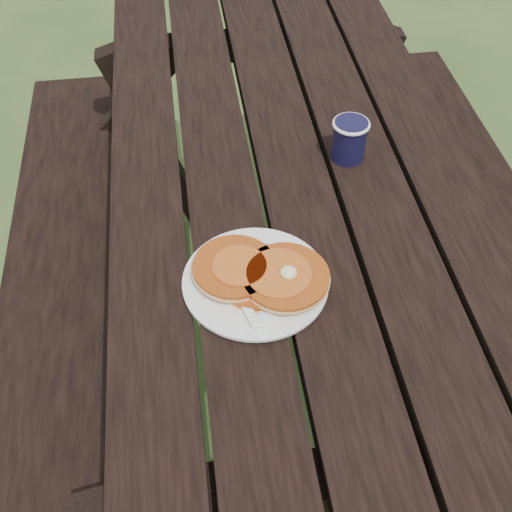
{
  "coord_description": "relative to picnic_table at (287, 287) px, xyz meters",
  "views": [
    {
      "loc": [
        -0.22,
        -1.0,
        1.61
      ],
      "look_at": [
        -0.12,
        -0.28,
        0.8
      ],
      "focal_mm": 45.0,
      "sensor_mm": 36.0,
      "label": 1
    }
  ],
  "objects": [
    {
      "name": "plate",
      "position": [
        -0.12,
        -0.3,
        0.39
      ],
      "size": [
        0.26,
        0.26,
        0.01
      ],
      "primitive_type": "cylinder",
      "rotation": [
        0.0,
        0.0,
        0.05
      ],
      "color": "white",
      "rests_on": "picnic_table"
    },
    {
      "name": "knife",
      "position": [
        -0.09,
        -0.34,
        0.39
      ],
      "size": [
        0.11,
        0.16,
        0.0
      ],
      "primitive_type": "cube",
      "rotation": [
        0.0,
        0.0,
        -0.57
      ],
      "color": "white",
      "rests_on": "plate"
    },
    {
      "name": "pancake_stack",
      "position": [
        -0.11,
        -0.29,
        0.41
      ],
      "size": [
        0.23,
        0.18,
        0.04
      ],
      "rotation": [
        0.0,
        0.0,
        -0.11
      ],
      "color": "#B24C14",
      "rests_on": "plate"
    },
    {
      "name": "picnic_table",
      "position": [
        0.0,
        0.0,
        0.0
      ],
      "size": [
        1.36,
        1.8,
        0.75
      ],
      "color": "black",
      "rests_on": "ground"
    },
    {
      "name": "fork",
      "position": [
        -0.15,
        -0.35,
        0.4
      ],
      "size": [
        0.07,
        0.16,
        0.01
      ],
      "primitive_type": null,
      "rotation": [
        0.0,
        0.0,
        0.27
      ],
      "color": "white",
      "rests_on": "plate"
    },
    {
      "name": "ground",
      "position": [
        0.0,
        0.0,
        -0.37
      ],
      "size": [
        60.0,
        60.0,
        0.0
      ],
      "primitive_type": "plane",
      "color": "#30451D",
      "rests_on": "ground"
    },
    {
      "name": "coffee_cup",
      "position": [
        0.12,
        0.02,
        0.43
      ],
      "size": [
        0.08,
        0.08,
        0.09
      ],
      "rotation": [
        0.0,
        0.0,
        -0.33
      ],
      "color": "black",
      "rests_on": "picnic_table"
    }
  ]
}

